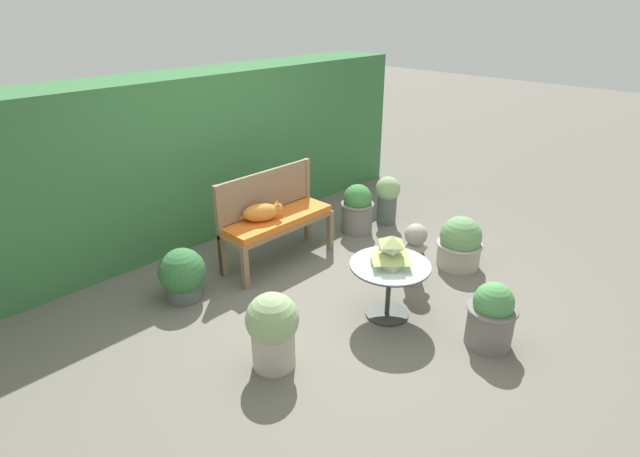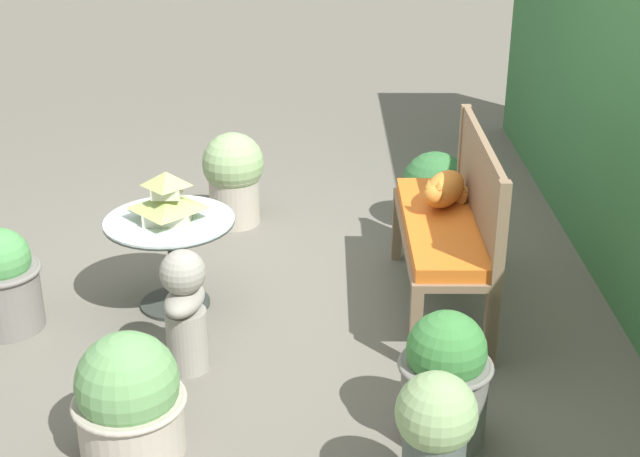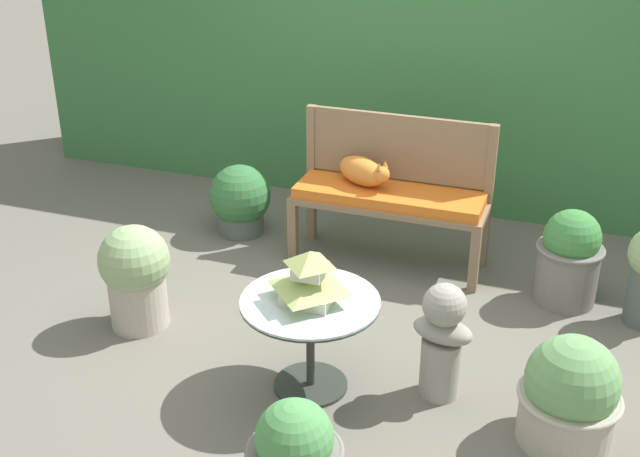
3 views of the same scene
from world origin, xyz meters
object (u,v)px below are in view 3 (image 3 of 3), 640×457
at_px(potted_plant_patio_mid, 136,274).
at_px(garden_bench, 389,202).
at_px(garden_bust, 442,338).
at_px(potted_plant_path_edge, 240,200).
at_px(pagoda_birdhouse, 310,279).
at_px(potted_plant_bench_right, 570,395).
at_px(potted_plant_table_far, 569,258).
at_px(patio_table, 310,319).
at_px(cat, 363,171).

bearing_deg(potted_plant_patio_mid, garden_bench, 46.63).
bearing_deg(garden_bust, potted_plant_path_edge, 152.26).
relative_size(pagoda_birdhouse, potted_plant_bench_right, 0.59).
relative_size(garden_bench, potted_plant_table_far, 2.10).
height_order(patio_table, potted_plant_table_far, potted_plant_table_far).
bearing_deg(patio_table, cat, 97.04).
bearing_deg(potted_plant_path_edge, cat, -4.04).
bearing_deg(potted_plant_bench_right, garden_bench, 131.31).
bearing_deg(garden_bench, potted_plant_path_edge, 174.83).
relative_size(garden_bench, patio_table, 1.81).
height_order(patio_table, pagoda_birdhouse, pagoda_birdhouse).
relative_size(patio_table, potted_plant_bench_right, 1.27).
bearing_deg(potted_plant_bench_right, patio_table, -179.14).
bearing_deg(garden_bench, garden_bust, -64.01).
xyz_separation_m(pagoda_birdhouse, garden_bust, (0.65, 0.17, -0.31)).
distance_m(potted_plant_table_far, potted_plant_patio_mid, 2.63).
bearing_deg(potted_plant_table_far, pagoda_birdhouse, -131.03).
height_order(potted_plant_table_far, potted_plant_patio_mid, potted_plant_patio_mid).
xyz_separation_m(patio_table, potted_plant_bench_right, (1.30, 0.02, -0.16)).
height_order(garden_bench, potted_plant_table_far, potted_plant_table_far).
xyz_separation_m(cat, patio_table, (0.19, -1.52, -0.22)).
bearing_deg(potted_plant_table_far, garden_bust, -114.32).
height_order(pagoda_birdhouse, potted_plant_path_edge, pagoda_birdhouse).
relative_size(garden_bench, potted_plant_patio_mid, 2.03).
bearing_deg(patio_table, potted_plant_table_far, 48.97).
bearing_deg(cat, garden_bench, 17.19).
height_order(potted_plant_path_edge, potted_plant_patio_mid, potted_plant_patio_mid).
bearing_deg(garden_bench, cat, 169.44).
distance_m(potted_plant_table_far, potted_plant_bench_right, 1.36).
height_order(pagoda_birdhouse, garden_bust, pagoda_birdhouse).
distance_m(garden_bust, potted_plant_patio_mid, 1.82).
relative_size(garden_bench, cat, 3.06).
relative_size(pagoda_birdhouse, potted_plant_patio_mid, 0.52).
bearing_deg(pagoda_birdhouse, patio_table, 180.00).
xyz_separation_m(cat, potted_plant_bench_right, (1.48, -1.50, -0.37)).
distance_m(patio_table, garden_bust, 0.68).
xyz_separation_m(garden_bench, garden_bust, (0.64, -1.31, -0.11)).
distance_m(patio_table, potted_plant_bench_right, 1.31).
bearing_deg(potted_plant_table_far, potted_plant_patio_mid, -154.32).
xyz_separation_m(garden_bench, potted_plant_table_far, (1.18, -0.11, -0.15)).
relative_size(cat, pagoda_birdhouse, 1.27).
xyz_separation_m(garden_bench, potted_plant_patio_mid, (-1.18, -1.25, -0.12)).
xyz_separation_m(pagoda_birdhouse, potted_plant_table_far, (1.19, 1.37, -0.35)).
relative_size(pagoda_birdhouse, potted_plant_table_far, 0.54).
bearing_deg(pagoda_birdhouse, cat, 97.04).
bearing_deg(potted_plant_path_edge, garden_bust, -38.48).
xyz_separation_m(cat, garden_bust, (0.84, -1.35, -0.29)).
bearing_deg(patio_table, pagoda_birdhouse, 0.00).
distance_m(pagoda_birdhouse, potted_plant_bench_right, 1.35).
distance_m(cat, patio_table, 1.55).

